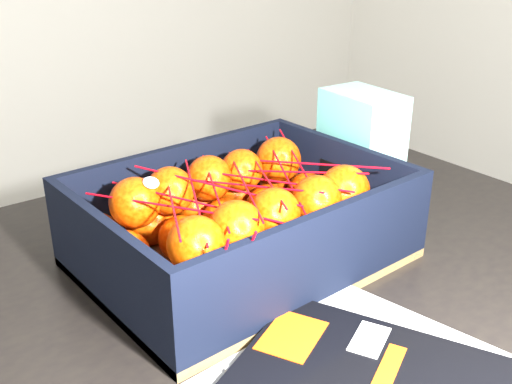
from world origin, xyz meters
TOP-DOWN VIEW (x-y plane):
  - table at (-0.12, 0.28)m, footprint 1.23×0.85m
  - produce_crate at (-0.05, 0.31)m, footprint 0.39×0.30m
  - clementine_heap at (-0.05, 0.32)m, footprint 0.38×0.27m
  - mesh_net at (-0.05, 0.30)m, footprint 0.32×0.26m
  - retail_carton at (0.21, 0.34)m, footprint 0.09×0.13m

SIDE VIEW (x-z plane):
  - table at x=-0.12m, z-range 0.28..1.03m
  - produce_crate at x=-0.05m, z-range 0.73..0.85m
  - clementine_heap at x=-0.05m, z-range 0.75..0.87m
  - retail_carton at x=0.21m, z-range 0.75..0.93m
  - mesh_net at x=-0.05m, z-range 0.82..0.90m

